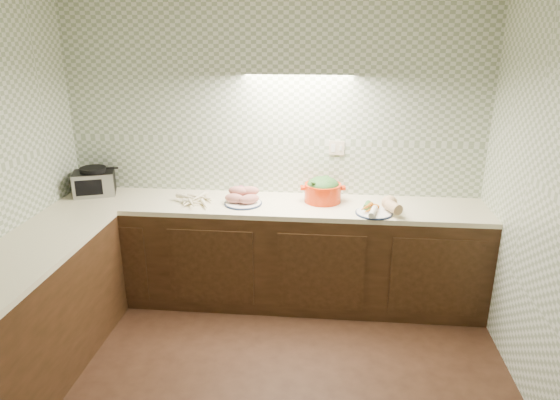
# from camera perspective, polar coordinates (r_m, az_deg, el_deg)

# --- Properties ---
(room) EXTENTS (3.60, 3.60, 2.60)m
(room) POSITION_cam_1_polar(r_m,az_deg,el_deg) (2.55, -5.28, 3.74)
(room) COLOR black
(room) RESTS_ON ground
(counter) EXTENTS (3.60, 3.60, 0.90)m
(counter) POSITION_cam_1_polar(r_m,az_deg,el_deg) (3.79, -13.16, -10.65)
(counter) COLOR black
(counter) RESTS_ON ground
(toaster_oven) EXTENTS (0.41, 0.37, 0.24)m
(toaster_oven) POSITION_cam_1_polar(r_m,az_deg,el_deg) (4.67, -20.46, 1.96)
(toaster_oven) COLOR black
(toaster_oven) RESTS_ON counter
(parsnip_pile) EXTENTS (0.34, 0.36, 0.07)m
(parsnip_pile) POSITION_cam_1_polar(r_m,az_deg,el_deg) (4.22, -8.75, 0.01)
(parsnip_pile) COLOR beige
(parsnip_pile) RESTS_ON counter
(sweet_potato_plate) EXTENTS (0.32, 0.32, 0.14)m
(sweet_potato_plate) POSITION_cam_1_polar(r_m,az_deg,el_deg) (4.17, -4.25, 0.30)
(sweet_potato_plate) COLOR #141F3C
(sweet_potato_plate) RESTS_ON counter
(onion_bowl) EXTENTS (0.15, 0.15, 0.11)m
(onion_bowl) POSITION_cam_1_polar(r_m,az_deg,el_deg) (4.32, -4.33, 0.78)
(onion_bowl) COLOR black
(onion_bowl) RESTS_ON counter
(dutch_oven) EXTENTS (0.38, 0.34, 0.21)m
(dutch_oven) POSITION_cam_1_polar(r_m,az_deg,el_deg) (4.21, 4.92, 1.19)
(dutch_oven) COLOR red
(dutch_oven) RESTS_ON counter
(veg_plate) EXTENTS (0.37, 0.37, 0.14)m
(veg_plate) POSITION_cam_1_polar(r_m,az_deg,el_deg) (4.04, 11.51, -0.77)
(veg_plate) COLOR #141F3C
(veg_plate) RESTS_ON counter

